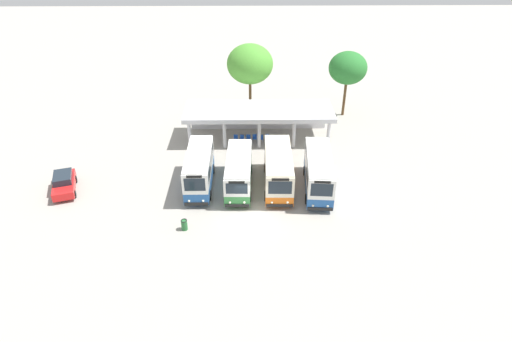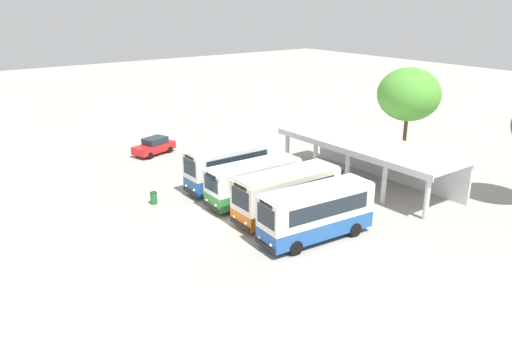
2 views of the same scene
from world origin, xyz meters
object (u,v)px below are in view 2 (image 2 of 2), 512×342
city_bus_nearest_orange (229,166)px  waiting_chair_fourth_seat (353,178)px  parked_car_flank (154,146)px  waiting_chair_far_end_seat (366,182)px  city_bus_middle_cream (287,193)px  waiting_chair_middle_seat (346,176)px  city_bus_fourth_amber (316,211)px  city_bus_second_in_row (254,181)px  waiting_chair_fifth_seat (358,180)px  litter_bin_apron (154,198)px  waiting_chair_end_by_column (334,171)px  waiting_chair_second_from_end (340,173)px

city_bus_nearest_orange → waiting_chair_fourth_seat: (5.03, 8.52, -1.36)m
parked_car_flank → waiting_chair_far_end_seat: parked_car_flank is taller
waiting_chair_fourth_seat → city_bus_nearest_orange: bearing=-120.6°
city_bus_middle_cream → waiting_chair_middle_seat: city_bus_middle_cream is taller
city_bus_fourth_amber → waiting_chair_middle_seat: 11.07m
city_bus_nearest_orange → city_bus_second_in_row: bearing=-3.1°
waiting_chair_far_end_seat → city_bus_middle_cream: bearing=-85.8°
waiting_chair_fifth_seat → litter_bin_apron: bearing=-113.6°
city_bus_second_in_row → waiting_chair_end_by_column: city_bus_second_in_row is taller
waiting_chair_fourth_seat → waiting_chair_second_from_end: bearing=-177.8°
waiting_chair_fourth_seat → litter_bin_apron: 15.72m
parked_car_flank → waiting_chair_second_from_end: parked_car_flank is taller
waiting_chair_second_from_end → waiting_chair_fourth_seat: size_ratio=1.00×
city_bus_fourth_amber → waiting_chair_end_by_column: bearing=129.6°
city_bus_nearest_orange → city_bus_fourth_amber: size_ratio=0.93×
waiting_chair_end_by_column → waiting_chair_far_end_seat: same height
waiting_chair_end_by_column → waiting_chair_second_from_end: bearing=-0.6°
waiting_chair_fourth_seat → waiting_chair_fifth_seat: (0.68, -0.09, 0.00)m
waiting_chair_second_from_end → waiting_chair_middle_seat: same height
city_bus_second_in_row → waiting_chair_far_end_seat: city_bus_second_in_row is taller
waiting_chair_fifth_seat → waiting_chair_far_end_seat: (0.68, 0.14, 0.00)m
city_bus_fourth_amber → parked_car_flank: size_ratio=1.71×
city_bus_nearest_orange → waiting_chair_second_from_end: city_bus_nearest_orange is taller
city_bus_nearest_orange → waiting_chair_fourth_seat: city_bus_nearest_orange is taller
city_bus_second_in_row → waiting_chair_fourth_seat: size_ratio=8.49×
litter_bin_apron → city_bus_second_in_row: bearing=55.1°
waiting_chair_fourth_seat → city_bus_middle_cream: bearing=-76.9°
city_bus_fourth_amber → waiting_chair_end_by_column: city_bus_fourth_amber is taller
waiting_chair_end_by_column → litter_bin_apron: bearing=-104.0°
waiting_chair_fifth_seat → waiting_chair_far_end_seat: bearing=11.4°
city_bus_second_in_row → city_bus_middle_cream: 3.52m
parked_car_flank → waiting_chair_far_end_seat: size_ratio=5.19×
waiting_chair_middle_seat → waiting_chair_far_end_seat: (2.04, 0.11, 0.00)m
parked_car_flank → waiting_chair_second_from_end: 18.09m
city_bus_fourth_amber → waiting_chair_second_from_end: size_ratio=8.88×
waiting_chair_end_by_column → waiting_chair_far_end_seat: (3.41, 0.09, 0.00)m
city_bus_second_in_row → city_bus_middle_cream: city_bus_middle_cream is taller
city_bus_fourth_amber → city_bus_middle_cream: bearing=170.4°
city_bus_second_in_row → litter_bin_apron: (-4.16, -5.95, -1.24)m
waiting_chair_end_by_column → waiting_chair_far_end_seat: size_ratio=1.00×
city_bus_fourth_amber → waiting_chair_end_by_column: (-7.54, 9.11, -1.33)m
city_bus_nearest_orange → waiting_chair_middle_seat: bearing=62.8°
city_bus_second_in_row → waiting_chair_second_from_end: (0.16, 8.66, -1.17)m
city_bus_second_in_row → waiting_chair_middle_seat: size_ratio=8.49×
waiting_chair_end_by_column → waiting_chair_fifth_seat: same height
city_bus_nearest_orange → city_bus_second_in_row: 3.52m
waiting_chair_middle_seat → waiting_chair_far_end_seat: bearing=3.1°
waiting_chair_fifth_seat → litter_bin_apron: size_ratio=0.96×
city_bus_nearest_orange → waiting_chair_far_end_seat: bearing=53.3°
city_bus_second_in_row → waiting_chair_end_by_column: size_ratio=8.49×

